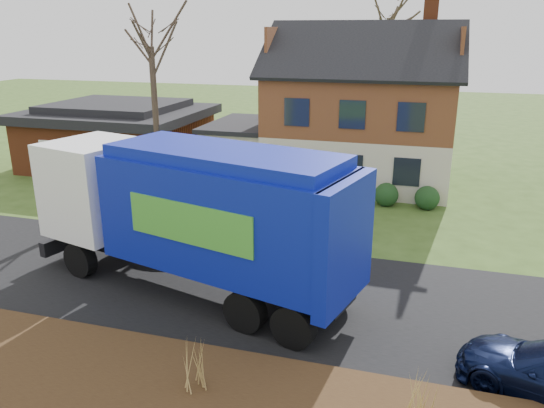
# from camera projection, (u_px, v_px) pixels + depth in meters

# --- Properties ---
(ground) EXTENTS (120.00, 120.00, 0.00)m
(ground) POSITION_uv_depth(u_px,v_px,m) (235.00, 288.00, 16.53)
(ground) COLOR #334B19
(ground) RESTS_ON ground
(road) EXTENTS (80.00, 7.00, 0.02)m
(road) POSITION_uv_depth(u_px,v_px,m) (235.00, 288.00, 16.53)
(road) COLOR black
(road) RESTS_ON ground
(mulch_verge) EXTENTS (80.00, 3.50, 0.30)m
(mulch_verge) POSITION_uv_depth(u_px,v_px,m) (152.00, 389.00, 11.66)
(mulch_verge) COLOR #321D10
(mulch_verge) RESTS_ON ground
(main_house) EXTENTS (12.95, 8.95, 9.26)m
(main_house) POSITION_uv_depth(u_px,v_px,m) (353.00, 103.00, 27.55)
(main_house) COLOR beige
(main_house) RESTS_ON ground
(ranch_house) EXTENTS (9.80, 8.20, 3.70)m
(ranch_house) POSITION_uv_depth(u_px,v_px,m) (119.00, 135.00, 31.03)
(ranch_house) COLOR brown
(ranch_house) RESTS_ON ground
(garbage_truck) EXTENTS (11.04, 5.46, 4.57)m
(garbage_truck) POSITION_uv_depth(u_px,v_px,m) (195.00, 210.00, 15.59)
(garbage_truck) COLOR black
(garbage_truck) RESTS_ON ground
(silver_sedan) EXTENTS (4.88, 2.67, 1.53)m
(silver_sedan) POSITION_uv_depth(u_px,v_px,m) (208.00, 221.00, 20.12)
(silver_sedan) COLOR #989A9F
(silver_sedan) RESTS_ON ground
(tree_front_west) EXTENTS (3.25, 3.25, 9.65)m
(tree_front_west) POSITION_uv_depth(u_px,v_px,m) (149.00, 23.00, 24.14)
(tree_front_west) COLOR #3D2F24
(tree_front_west) RESTS_ON ground
(grass_clump_mid) EXTENTS (0.39, 0.32, 1.09)m
(grass_clump_mid) POSITION_uv_depth(u_px,v_px,m) (198.00, 365.00, 11.33)
(grass_clump_mid) COLOR #A08046
(grass_clump_mid) RESTS_ON mulch_verge
(grass_clump_east) EXTENTS (0.38, 0.31, 0.94)m
(grass_clump_east) POSITION_uv_depth(u_px,v_px,m) (422.00, 396.00, 10.49)
(grass_clump_east) COLOR #AD904C
(grass_clump_east) RESTS_ON mulch_verge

